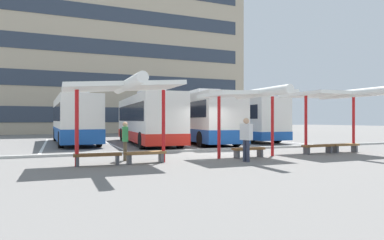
{
  "coord_description": "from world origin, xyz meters",
  "views": [
    {
      "loc": [
        -7.7,
        -15.32,
        1.68
      ],
      "look_at": [
        -0.23,
        3.0,
        1.68
      ],
      "focal_mm": 30.94,
      "sensor_mm": 36.0,
      "label": 1
    }
  ],
  "objects_px": {
    "coach_bus_0": "(75,120)",
    "bench_3": "(318,147)",
    "coach_bus_3": "(234,120)",
    "bench_2": "(249,150)",
    "waiting_passenger_1": "(246,136)",
    "coach_bus_2": "(197,119)",
    "waiting_passenger_0": "(125,138)",
    "waiting_shelter_1": "(250,95)",
    "bench_0": "(98,156)",
    "waiting_shelter_0": "(124,88)",
    "waiting_shelter_2": "(335,96)",
    "coach_bus_1": "(147,120)",
    "bench_4": "(345,146)",
    "bench_1": "(145,154)"
  },
  "relations": [
    {
      "from": "coach_bus_2",
      "to": "bench_4",
      "type": "relative_size",
      "value": 7.53
    },
    {
      "from": "coach_bus_3",
      "to": "bench_1",
      "type": "relative_size",
      "value": 7.54
    },
    {
      "from": "bench_1",
      "to": "bench_3",
      "type": "distance_m",
      "value": 8.82
    },
    {
      "from": "coach_bus_1",
      "to": "bench_3",
      "type": "xyz_separation_m",
      "value": [
        6.15,
        -9.97,
        -1.36
      ]
    },
    {
      "from": "bench_2",
      "to": "waiting_passenger_0",
      "type": "xyz_separation_m",
      "value": [
        -5.3,
        0.98,
        0.59
      ]
    },
    {
      "from": "coach_bus_2",
      "to": "waiting_passenger_0",
      "type": "relative_size",
      "value": 7.33
    },
    {
      "from": "bench_4",
      "to": "waiting_passenger_0",
      "type": "distance_m",
      "value": 11.25
    },
    {
      "from": "coach_bus_0",
      "to": "bench_2",
      "type": "xyz_separation_m",
      "value": [
        6.76,
        -12.27,
        -1.32
      ]
    },
    {
      "from": "coach_bus_0",
      "to": "waiting_shelter_1",
      "type": "bearing_deg",
      "value": -61.36
    },
    {
      "from": "coach_bus_3",
      "to": "waiting_passenger_1",
      "type": "relative_size",
      "value": 6.94
    },
    {
      "from": "waiting_shelter_0",
      "to": "bench_1",
      "type": "distance_m",
      "value": 2.71
    },
    {
      "from": "coach_bus_3",
      "to": "bench_2",
      "type": "bearing_deg",
      "value": -116.58
    },
    {
      "from": "waiting_shelter_1",
      "to": "bench_2",
      "type": "bearing_deg",
      "value": 90.0
    },
    {
      "from": "waiting_shelter_0",
      "to": "waiting_shelter_2",
      "type": "distance_m",
      "value": 10.62
    },
    {
      "from": "coach_bus_2",
      "to": "waiting_shelter_0",
      "type": "height_order",
      "value": "coach_bus_2"
    },
    {
      "from": "coach_bus_3",
      "to": "bench_0",
      "type": "distance_m",
      "value": 17.42
    },
    {
      "from": "bench_1",
      "to": "waiting_passenger_0",
      "type": "xyz_separation_m",
      "value": [
        -0.59,
        1.05,
        0.59
      ]
    },
    {
      "from": "coach_bus_1",
      "to": "bench_0",
      "type": "distance_m",
      "value": 11.23
    },
    {
      "from": "coach_bus_1",
      "to": "bench_4",
      "type": "relative_size",
      "value": 7.57
    },
    {
      "from": "coach_bus_3",
      "to": "bench_2",
      "type": "height_order",
      "value": "coach_bus_3"
    },
    {
      "from": "bench_1",
      "to": "bench_2",
      "type": "height_order",
      "value": "same"
    },
    {
      "from": "waiting_shelter_1",
      "to": "bench_0",
      "type": "bearing_deg",
      "value": 179.99
    },
    {
      "from": "waiting_shelter_0",
      "to": "waiting_passenger_0",
      "type": "height_order",
      "value": "waiting_shelter_0"
    },
    {
      "from": "waiting_shelter_2",
      "to": "waiting_passenger_0",
      "type": "xyz_separation_m",
      "value": [
        -10.31,
        1.02,
        -1.98
      ]
    },
    {
      "from": "coach_bus_0",
      "to": "bench_3",
      "type": "height_order",
      "value": "coach_bus_0"
    },
    {
      "from": "coach_bus_1",
      "to": "coach_bus_2",
      "type": "distance_m",
      "value": 3.8
    },
    {
      "from": "bench_3",
      "to": "waiting_shelter_1",
      "type": "bearing_deg",
      "value": -176.5
    },
    {
      "from": "coach_bus_1",
      "to": "waiting_shelter_2",
      "type": "height_order",
      "value": "coach_bus_1"
    },
    {
      "from": "coach_bus_0",
      "to": "bench_0",
      "type": "distance_m",
      "value": 12.44
    },
    {
      "from": "coach_bus_2",
      "to": "bench_0",
      "type": "height_order",
      "value": "coach_bus_2"
    },
    {
      "from": "waiting_shelter_1",
      "to": "bench_2",
      "type": "distance_m",
      "value": 2.44
    },
    {
      "from": "coach_bus_1",
      "to": "bench_0",
      "type": "xyz_separation_m",
      "value": [
        -4.46,
        -10.22,
        -1.36
      ]
    },
    {
      "from": "waiting_shelter_1",
      "to": "waiting_shelter_0",
      "type": "bearing_deg",
      "value": -177.45
    },
    {
      "from": "waiting_shelter_0",
      "to": "bench_4",
      "type": "relative_size",
      "value": 2.91
    },
    {
      "from": "coach_bus_0",
      "to": "waiting_shelter_2",
      "type": "relative_size",
      "value": 2.12
    },
    {
      "from": "bench_0",
      "to": "coach_bus_0",
      "type": "bearing_deg",
      "value": 91.13
    },
    {
      "from": "bench_0",
      "to": "waiting_shelter_2",
      "type": "xyz_separation_m",
      "value": [
        11.51,
        0.06,
        2.56
      ]
    },
    {
      "from": "coach_bus_0",
      "to": "waiting_passenger_0",
      "type": "distance_m",
      "value": 11.41
    },
    {
      "from": "waiting_shelter_2",
      "to": "waiting_shelter_0",
      "type": "bearing_deg",
      "value": -178.33
    },
    {
      "from": "waiting_shelter_0",
      "to": "bench_1",
      "type": "height_order",
      "value": "waiting_shelter_0"
    },
    {
      "from": "waiting_shelter_1",
      "to": "bench_3",
      "type": "relative_size",
      "value": 2.33
    },
    {
      "from": "waiting_passenger_1",
      "to": "coach_bus_3",
      "type": "bearing_deg",
      "value": 62.54
    },
    {
      "from": "coach_bus_2",
      "to": "waiting_passenger_1",
      "type": "bearing_deg",
      "value": -103.18
    },
    {
      "from": "waiting_shelter_1",
      "to": "waiting_shelter_2",
      "type": "height_order",
      "value": "waiting_shelter_2"
    },
    {
      "from": "waiting_shelter_0",
      "to": "waiting_shelter_1",
      "type": "xyz_separation_m",
      "value": [
        5.61,
        0.25,
        -0.1
      ]
    },
    {
      "from": "coach_bus_3",
      "to": "bench_1",
      "type": "distance_m",
      "value": 16.16
    },
    {
      "from": "coach_bus_3",
      "to": "waiting_shelter_2",
      "type": "relative_size",
      "value": 2.42
    },
    {
      "from": "coach_bus_2",
      "to": "waiting_shelter_1",
      "type": "relative_size",
      "value": 2.76
    },
    {
      "from": "coach_bus_0",
      "to": "waiting_shelter_1",
      "type": "relative_size",
      "value": 2.5
    },
    {
      "from": "coach_bus_2",
      "to": "coach_bus_3",
      "type": "relative_size",
      "value": 0.96
    }
  ]
}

